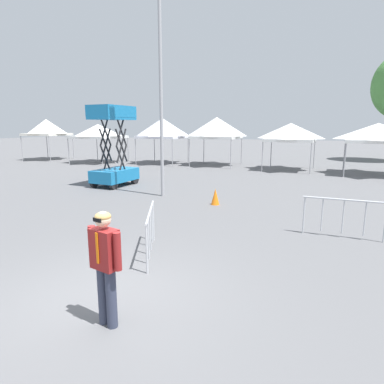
% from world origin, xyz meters
% --- Properties ---
extents(ground_plane, '(140.00, 140.00, 0.00)m').
position_xyz_m(ground_plane, '(0.00, 0.00, 0.00)').
color(ground_plane, '#5B5B5E').
extents(canopy_tent_right_of_center, '(3.30, 3.30, 3.55)m').
position_xyz_m(canopy_tent_right_of_center, '(-19.67, 18.28, 2.84)').
color(canopy_tent_right_of_center, '#9E9EA3').
rests_on(canopy_tent_right_of_center, ground).
extents(canopy_tent_far_left, '(3.69, 3.69, 3.11)m').
position_xyz_m(canopy_tent_far_left, '(-13.92, 18.00, 2.55)').
color(canopy_tent_far_left, '#9E9EA3').
rests_on(canopy_tent_far_left, ground).
extents(canopy_tent_behind_left, '(3.35, 3.35, 3.57)m').
position_xyz_m(canopy_tent_behind_left, '(-8.80, 19.43, 2.79)').
color(canopy_tent_behind_left, '#9E9EA3').
rests_on(canopy_tent_behind_left, ground).
extents(canopy_tent_left_of_center, '(3.34, 3.34, 3.62)m').
position_xyz_m(canopy_tent_left_of_center, '(-4.42, 19.82, 2.83)').
color(canopy_tent_left_of_center, '#9E9EA3').
rests_on(canopy_tent_left_of_center, ground).
extents(canopy_tent_behind_center, '(3.26, 3.26, 3.16)m').
position_xyz_m(canopy_tent_behind_center, '(1.06, 19.02, 2.55)').
color(canopy_tent_behind_center, '#9E9EA3').
rests_on(canopy_tent_behind_center, ground).
extents(canopy_tent_far_right, '(3.66, 3.66, 3.15)m').
position_xyz_m(canopy_tent_far_right, '(6.18, 18.57, 2.56)').
color(canopy_tent_far_right, '#9E9EA3').
rests_on(canopy_tent_far_right, ground).
extents(scissor_lift, '(1.54, 2.38, 3.94)m').
position_xyz_m(scissor_lift, '(-6.43, 9.49, 1.20)').
color(scissor_lift, black).
rests_on(scissor_lift, ground).
extents(person_foreground, '(0.64, 0.33, 1.78)m').
position_xyz_m(person_foreground, '(0.51, -0.58, 1.03)').
color(person_foreground, '#33384C').
rests_on(person_foreground, ground).
extents(light_pole_near_lift, '(0.36, 0.36, 9.78)m').
position_xyz_m(light_pole_near_lift, '(-3.04, 8.16, 5.47)').
color(light_pole_near_lift, '#9E9EA3').
rests_on(light_pole_near_lift, ground).
extents(crowd_barrier_near_person, '(0.93, 1.92, 1.08)m').
position_xyz_m(crowd_barrier_near_person, '(-0.25, 2.10, 0.75)').
color(crowd_barrier_near_person, '#B7BABF').
rests_on(crowd_barrier_near_person, ground).
extents(crowd_barrier_mid_lot, '(2.10, 0.07, 1.08)m').
position_xyz_m(crowd_barrier_mid_lot, '(3.94, 5.13, 0.75)').
color(crowd_barrier_mid_lot, '#B7BABF').
rests_on(crowd_barrier_mid_lot, ground).
extents(traffic_cone_lot_center, '(0.32, 0.32, 0.62)m').
position_xyz_m(traffic_cone_lot_center, '(-0.43, 7.47, 0.31)').
color(traffic_cone_lot_center, orange).
rests_on(traffic_cone_lot_center, ground).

